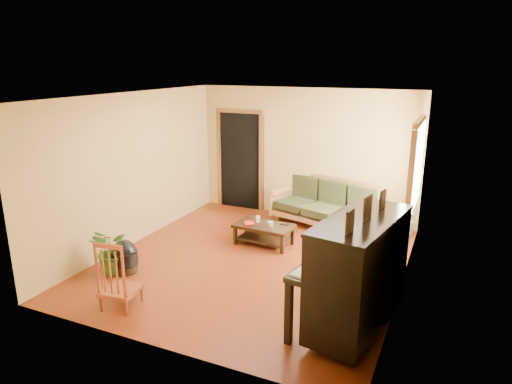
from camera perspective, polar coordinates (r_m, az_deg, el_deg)
The scene contains 16 objects.
floor at distance 7.37m, azimuth -0.30°, elevation -8.69°, with size 5.00×5.00×0.00m, color #571C0B.
doorway at distance 9.77m, azimuth -2.01°, elevation 3.86°, with size 1.08×0.16×2.05m, color black.
window at distance 7.58m, azimuth 19.38°, elevation 3.07°, with size 0.12×1.36×1.46m, color white.
sofa at distance 8.78m, azimuth 8.60°, elevation -1.54°, with size 2.14×0.90×0.92m, color #936236.
coffee_table at distance 7.96m, azimuth 0.99°, elevation -5.33°, with size 1.01×0.55×0.37m, color black.
armchair at distance 6.73m, azimuth 13.76°, elevation -7.96°, with size 0.75×0.79×0.79m, color #936236.
piano at distance 5.46m, azimuth 12.67°, elevation -10.19°, with size 0.94×1.59×1.40m, color black.
footstool at distance 7.24m, azimuth -16.08°, elevation -8.18°, with size 0.39×0.39×0.37m, color black.
red_chair at distance 6.17m, azimuth -16.71°, elevation -9.71°, with size 0.44×0.48×0.94m, color maroon.
leaning_frame at distance 8.97m, azimuth 16.74°, elevation -2.63°, with size 0.48×0.11×0.64m, color #C58941.
ceramic_crock at distance 8.81m, azimuth 18.31°, elevation -4.34°, with size 0.22×0.22×0.27m, color #34499C.
potted_plant at distance 7.18m, azimuth -17.34°, elevation -7.00°, with size 0.65×0.56×0.72m, color #285F1B.
book at distance 7.92m, azimuth -1.45°, elevation -3.96°, with size 0.16×0.22×0.02m, color maroon.
candle at distance 7.99m, azimuth 0.24°, elevation -3.38°, with size 0.07×0.07×0.12m, color silver.
glass_jar at distance 7.85m, azimuth 1.80°, elevation -3.98°, with size 0.10×0.10×0.06m, color white.
remote at distance 7.88m, azimuth 3.57°, elevation -4.09°, with size 0.14×0.04×0.01m, color black.
Camera 1 is at (2.78, -6.09, 3.07)m, focal length 32.00 mm.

